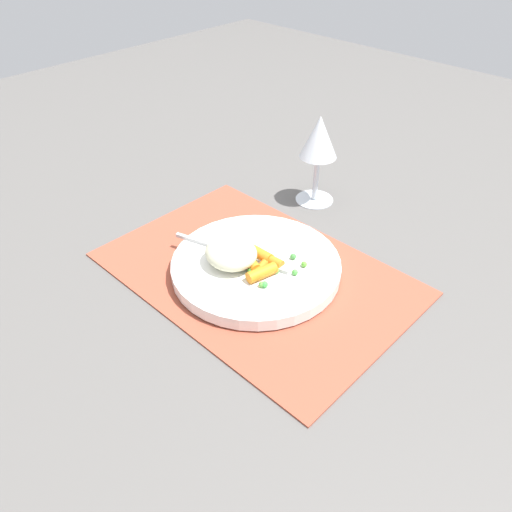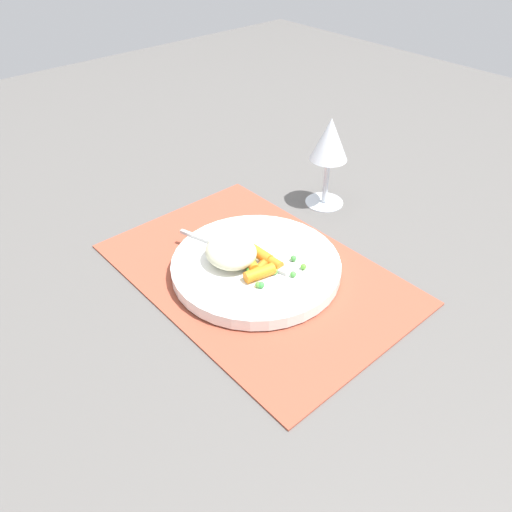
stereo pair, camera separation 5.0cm
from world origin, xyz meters
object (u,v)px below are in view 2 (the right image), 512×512
(plate, at_px, (256,266))
(carrot_portion, at_px, (259,263))
(wine_glass, at_px, (330,144))
(fork, at_px, (243,255))
(rice_mound, at_px, (231,252))

(plate, distance_m, carrot_portion, 0.02)
(plate, xyz_separation_m, wine_glass, (-0.07, 0.24, 0.11))
(plate, relative_size, fork, 1.32)
(plate, height_order, rice_mound, rice_mound)
(fork, bearing_deg, wine_glass, 101.97)
(rice_mound, relative_size, wine_glass, 0.49)
(rice_mound, height_order, wine_glass, wine_glass)
(fork, xyz_separation_m, wine_glass, (-0.05, 0.25, 0.09))
(carrot_portion, relative_size, wine_glass, 0.43)
(plate, xyz_separation_m, rice_mound, (-0.02, -0.03, 0.03))
(wine_glass, bearing_deg, carrot_portion, -70.12)
(carrot_portion, distance_m, fork, 0.04)
(fork, bearing_deg, rice_mound, -93.05)
(carrot_portion, distance_m, wine_glass, 0.27)
(rice_mound, height_order, carrot_portion, rice_mound)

